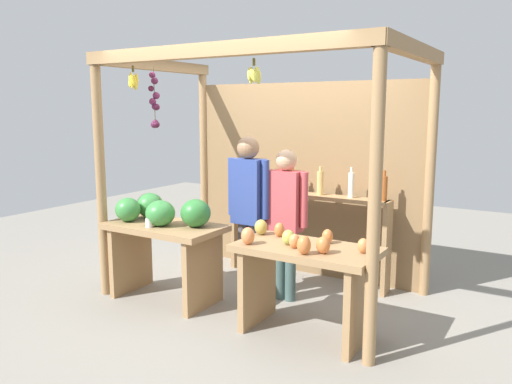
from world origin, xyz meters
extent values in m
plane|color=gray|center=(0.00, 0.00, 0.00)|extent=(12.00, 12.00, 0.00)
cylinder|color=#99754C|center=(-1.44, -0.87, 1.24)|extent=(0.10, 0.10, 2.49)
cylinder|color=#99754C|center=(1.44, -0.87, 1.24)|extent=(0.10, 0.10, 2.49)
cylinder|color=#99754C|center=(-1.44, 0.87, 1.24)|extent=(0.10, 0.10, 2.49)
cylinder|color=#99754C|center=(1.44, 0.87, 1.24)|extent=(0.10, 0.10, 2.49)
cube|color=#99754C|center=(0.00, -0.87, 2.43)|extent=(2.98, 0.12, 0.12)
cube|color=#99754C|center=(-1.44, 0.00, 2.43)|extent=(0.12, 1.84, 0.12)
cube|color=#99754C|center=(1.44, 0.00, 2.43)|extent=(0.12, 1.84, 0.12)
cube|color=olive|center=(0.00, 0.89, 1.12)|extent=(2.88, 0.04, 2.24)
cylinder|color=brown|center=(-1.01, -0.79, 2.32)|extent=(0.02, 0.02, 0.06)
ellipsoid|color=gold|center=(-0.99, -0.79, 2.19)|extent=(0.04, 0.07, 0.14)
ellipsoid|color=gold|center=(-1.00, -0.77, 2.21)|extent=(0.06, 0.05, 0.14)
ellipsoid|color=gold|center=(-1.02, -0.74, 2.18)|extent=(0.06, 0.04, 0.14)
ellipsoid|color=gold|center=(-1.03, -0.77, 2.20)|extent=(0.05, 0.06, 0.14)
ellipsoid|color=gold|center=(-1.04, -0.80, 2.20)|extent=(0.07, 0.08, 0.14)
ellipsoid|color=gold|center=(-1.01, -0.82, 2.20)|extent=(0.08, 0.04, 0.14)
ellipsoid|color=gold|center=(-1.00, -0.81, 2.22)|extent=(0.07, 0.05, 0.14)
cylinder|color=brown|center=(0.36, -0.79, 2.32)|extent=(0.02, 0.02, 0.06)
ellipsoid|color=#D1CC4C|center=(0.38, -0.79, 2.23)|extent=(0.04, 0.06, 0.12)
ellipsoid|color=#D1CC4C|center=(0.39, -0.76, 2.19)|extent=(0.05, 0.05, 0.12)
ellipsoid|color=#D1CC4C|center=(0.36, -0.77, 2.23)|extent=(0.07, 0.04, 0.12)
ellipsoid|color=#D1CC4C|center=(0.34, -0.76, 2.20)|extent=(0.07, 0.05, 0.12)
ellipsoid|color=#D1CC4C|center=(0.33, -0.78, 2.20)|extent=(0.05, 0.06, 0.12)
ellipsoid|color=#D1CC4C|center=(0.33, -0.81, 2.22)|extent=(0.05, 0.05, 0.12)
ellipsoid|color=#D1CC4C|center=(0.35, -0.81, 2.23)|extent=(0.06, 0.05, 0.12)
ellipsoid|color=#D1CC4C|center=(0.37, -0.83, 2.20)|extent=(0.08, 0.05, 0.12)
ellipsoid|color=#D1CC4C|center=(0.38, -0.81, 2.20)|extent=(0.06, 0.07, 0.12)
cylinder|color=#4C422D|center=(-0.91, -0.61, 2.07)|extent=(0.01, 0.01, 0.55)
sphere|color=#601E42|center=(-0.93, -0.61, 2.27)|extent=(0.06, 0.06, 0.06)
sphere|color=#511938|center=(-0.89, -0.62, 2.21)|extent=(0.07, 0.07, 0.07)
sphere|color=#47142D|center=(-0.94, -0.62, 2.14)|extent=(0.06, 0.06, 0.06)
sphere|color=#601E42|center=(-0.90, -0.59, 2.07)|extent=(0.07, 0.07, 0.07)
sphere|color=#601E42|center=(-0.92, -0.62, 2.01)|extent=(0.07, 0.07, 0.07)
sphere|color=#47142D|center=(-0.89, -0.61, 1.96)|extent=(0.07, 0.07, 0.07)
sphere|color=#511938|center=(-0.90, -0.61, 1.96)|extent=(0.06, 0.06, 0.06)
sphere|color=#511938|center=(-0.92, -0.60, 1.80)|extent=(0.06, 0.06, 0.06)
sphere|color=#511938|center=(-0.93, -0.61, 1.78)|extent=(0.07, 0.07, 0.07)
sphere|color=#47142D|center=(-0.90, -0.60, 1.78)|extent=(0.07, 0.07, 0.07)
cube|color=#99754C|center=(-0.79, -0.65, 0.76)|extent=(1.21, 0.64, 0.06)
cube|color=#99754C|center=(-1.28, -0.65, 0.36)|extent=(0.06, 0.58, 0.73)
cube|color=#99754C|center=(-0.31, -0.65, 0.36)|extent=(0.06, 0.58, 0.73)
ellipsoid|color=#38843D|center=(-1.14, -0.48, 0.92)|extent=(0.40, 0.40, 0.27)
ellipsoid|color=#38843D|center=(-1.20, -0.75, 0.91)|extent=(0.32, 0.32, 0.25)
ellipsoid|color=#2D7533|center=(-0.45, -0.58, 0.93)|extent=(0.34, 0.34, 0.28)
ellipsoid|color=#38843D|center=(-0.78, -0.72, 0.92)|extent=(0.36, 0.36, 0.26)
cylinder|color=white|center=(-0.83, -0.83, 0.83)|extent=(0.07, 0.07, 0.09)
cube|color=#99754C|center=(0.79, -0.65, 0.76)|extent=(1.21, 0.64, 0.06)
cube|color=#99754C|center=(0.31, -0.65, 0.36)|extent=(0.06, 0.58, 0.73)
cube|color=#99754C|center=(1.28, -0.65, 0.36)|extent=(0.06, 0.58, 0.73)
ellipsoid|color=#CC7038|center=(0.88, -0.88, 0.87)|extent=(0.15, 0.15, 0.15)
ellipsoid|color=#B79E47|center=(0.26, -0.51, 0.86)|extent=(0.15, 0.15, 0.14)
ellipsoid|color=#E07F47|center=(0.34, -0.86, 0.86)|extent=(0.15, 0.15, 0.15)
ellipsoid|color=#A8B24C|center=(0.64, -0.69, 0.85)|extent=(0.13, 0.13, 0.13)
ellipsoid|color=#CC7038|center=(0.44, -0.49, 0.85)|extent=(0.12, 0.12, 0.13)
ellipsoid|color=#CC7038|center=(1.00, -0.78, 0.86)|extent=(0.14, 0.14, 0.14)
ellipsoid|color=#CC7038|center=(0.91, -0.48, 0.85)|extent=(0.13, 0.13, 0.13)
ellipsoid|color=#E07F47|center=(0.73, -0.76, 0.85)|extent=(0.13, 0.13, 0.12)
ellipsoid|color=#E07F47|center=(1.27, -0.60, 0.85)|extent=(0.11, 0.11, 0.12)
cube|color=#99754C|center=(-0.78, 0.65, 0.50)|extent=(0.05, 0.20, 1.00)
cube|color=#99754C|center=(1.09, 0.65, 0.50)|extent=(0.05, 0.20, 1.00)
cube|color=#99754C|center=(0.16, 0.65, 0.98)|extent=(1.88, 0.22, 0.04)
cylinder|color=#D8B266|center=(-0.73, 0.65, 1.15)|extent=(0.06, 0.06, 0.30)
cylinder|color=#D8B266|center=(-0.73, 0.65, 1.33)|extent=(0.03, 0.03, 0.06)
cylinder|color=#D8B266|center=(-0.36, 0.65, 1.15)|extent=(0.08, 0.08, 0.30)
cylinder|color=#D8B266|center=(-0.36, 0.65, 1.33)|extent=(0.03, 0.03, 0.06)
cylinder|color=#994C1E|center=(-0.02, 0.65, 1.13)|extent=(0.06, 0.06, 0.26)
cylinder|color=#994C1E|center=(-0.02, 0.65, 1.29)|extent=(0.03, 0.03, 0.06)
cylinder|color=#D8B266|center=(0.32, 0.65, 1.13)|extent=(0.07, 0.07, 0.26)
cylinder|color=#D8B266|center=(0.32, 0.65, 1.29)|extent=(0.03, 0.03, 0.06)
cylinder|color=silver|center=(0.68, 0.65, 1.13)|extent=(0.06, 0.06, 0.27)
cylinder|color=silver|center=(0.68, 0.65, 1.30)|extent=(0.03, 0.03, 0.06)
cylinder|color=#994C1E|center=(1.04, 0.65, 1.13)|extent=(0.07, 0.07, 0.26)
cylinder|color=#994C1E|center=(1.04, 0.65, 1.29)|extent=(0.03, 0.03, 0.06)
cylinder|color=#4A474F|center=(-0.18, -0.13, 0.39)|extent=(0.11, 0.11, 0.78)
cylinder|color=#4A474F|center=(-0.06, -0.13, 0.39)|extent=(0.11, 0.11, 0.78)
cube|color=#2D428C|center=(-0.12, -0.13, 1.11)|extent=(0.32, 0.19, 0.66)
cylinder|color=#2D428C|center=(-0.32, -0.13, 1.14)|extent=(0.08, 0.08, 0.59)
cylinder|color=#2D428C|center=(0.08, -0.13, 1.14)|extent=(0.08, 0.08, 0.59)
sphere|color=#997051|center=(-0.12, -0.13, 1.55)|extent=(0.23, 0.23, 0.23)
cylinder|color=#405B59|center=(0.20, -0.02, 0.36)|extent=(0.11, 0.11, 0.72)
cylinder|color=#405B59|center=(0.32, -0.02, 0.36)|extent=(0.11, 0.11, 0.72)
cube|color=#BF474C|center=(0.26, -0.02, 1.03)|extent=(0.32, 0.19, 0.61)
cylinder|color=#BF474C|center=(0.06, -0.02, 1.06)|extent=(0.08, 0.08, 0.55)
cylinder|color=#BF474C|center=(0.46, -0.02, 1.06)|extent=(0.08, 0.08, 0.55)
sphere|color=tan|center=(0.26, -0.02, 1.44)|extent=(0.21, 0.21, 0.21)
camera|label=1|loc=(2.60, -4.42, 1.94)|focal=35.53mm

